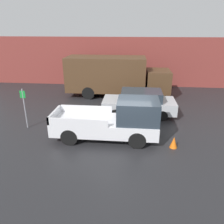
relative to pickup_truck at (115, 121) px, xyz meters
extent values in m
plane|color=#232326|center=(0.56, -0.28, -0.99)|extent=(60.00, 60.00, 0.00)
cube|color=brown|center=(0.56, 10.84, 1.25)|extent=(28.00, 0.15, 4.49)
cube|color=silver|center=(-0.51, 0.00, -0.29)|extent=(5.26, 1.91, 0.67)
cube|color=#28333D|center=(1.12, 0.00, 0.59)|extent=(2.00, 1.79, 1.08)
cube|color=silver|center=(-1.69, 0.90, 0.23)|extent=(2.89, 0.10, 0.37)
cube|color=silver|center=(-1.69, -0.90, 0.23)|extent=(2.89, 0.10, 0.37)
cube|color=silver|center=(-3.09, 0.00, 0.23)|extent=(0.10, 1.91, 0.37)
cylinder|color=black|center=(1.12, 0.84, -0.58)|extent=(0.83, 0.26, 0.83)
cylinder|color=black|center=(1.12, -0.84, -0.58)|extent=(0.83, 0.26, 0.83)
cylinder|color=black|center=(-2.14, 0.84, -0.58)|extent=(0.83, 0.26, 0.83)
cylinder|color=black|center=(-2.14, -0.84, -0.58)|extent=(0.83, 0.26, 0.83)
cube|color=#B7BABF|center=(1.26, 3.43, -0.35)|extent=(4.60, 1.97, 0.73)
cube|color=#28333D|center=(1.39, 3.43, 0.31)|extent=(2.53, 1.74, 0.60)
cylinder|color=black|center=(2.68, 4.32, -0.67)|extent=(0.65, 0.22, 0.65)
cylinder|color=black|center=(2.68, 2.55, -0.67)|extent=(0.65, 0.22, 0.65)
cylinder|color=black|center=(-0.17, 4.32, -0.67)|extent=(0.65, 0.22, 0.65)
cylinder|color=black|center=(-0.17, 2.55, -0.67)|extent=(0.65, 0.22, 0.65)
cube|color=#4C331E|center=(2.83, 7.46, 0.32)|extent=(1.81, 2.47, 1.70)
cube|color=#4C331E|center=(-1.36, 7.46, 0.81)|extent=(6.25, 2.60, 2.68)
cylinder|color=black|center=(2.50, 8.63, -0.50)|extent=(0.99, 0.30, 0.99)
cylinder|color=black|center=(2.50, 6.30, -0.50)|extent=(0.99, 0.30, 0.99)
cylinder|color=black|center=(-2.64, 8.63, -0.50)|extent=(0.99, 0.30, 0.99)
cylinder|color=black|center=(-2.64, 6.30, -0.50)|extent=(0.99, 0.30, 0.99)
cylinder|color=gray|center=(-5.07, 0.79, 0.15)|extent=(0.07, 0.07, 2.28)
cube|color=#198C33|center=(-5.07, 0.77, 0.99)|extent=(0.30, 0.02, 0.40)
cone|color=orange|center=(2.86, -0.64, -0.72)|extent=(0.36, 0.36, 0.55)
camera|label=1|loc=(0.83, -9.97, 4.43)|focal=35.00mm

